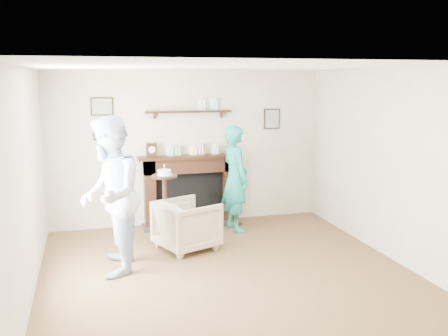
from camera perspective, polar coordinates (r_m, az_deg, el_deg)
The scene contains 6 objects.
ground at distance 6.18m, azimuth 0.79°, elevation -12.44°, with size 5.00×5.00×0.00m, color brown.
room_shell at distance 6.41m, azimuth -0.92°, elevation 3.45°, with size 4.54×5.02×2.52m.
armchair at distance 7.18m, azimuth -4.22°, elevation -9.17°, with size 0.74×0.77×0.70m, color #C1B58F.
man at distance 6.50m, azimuth -12.57°, elevation -11.51°, with size 0.95×0.74×1.95m, color silver.
woman at distance 8.01m, azimuth 1.26°, elevation -7.05°, with size 0.61×0.40×1.67m, color teal.
pedestal_table at distance 7.21m, azimuth -6.78°, elevation -3.16°, with size 0.36×0.36×1.17m.
Camera 1 is at (-1.61, -5.47, 2.38)m, focal length 40.00 mm.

